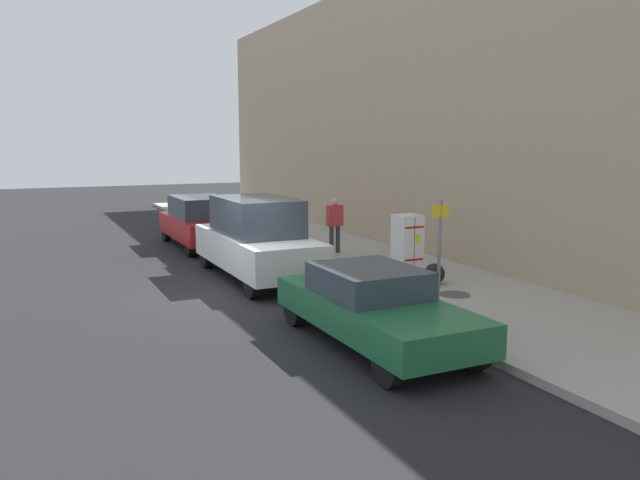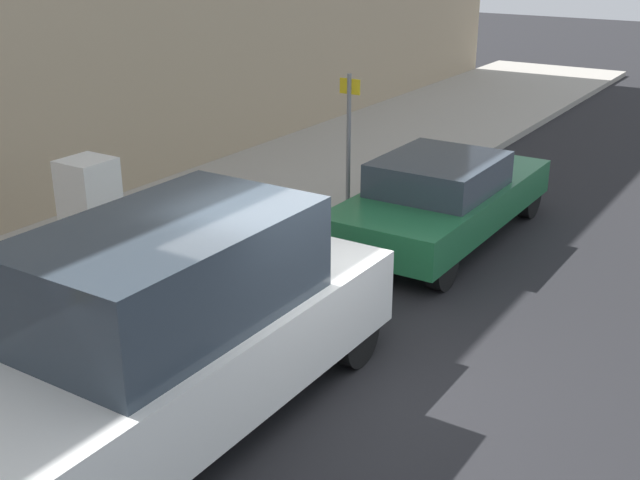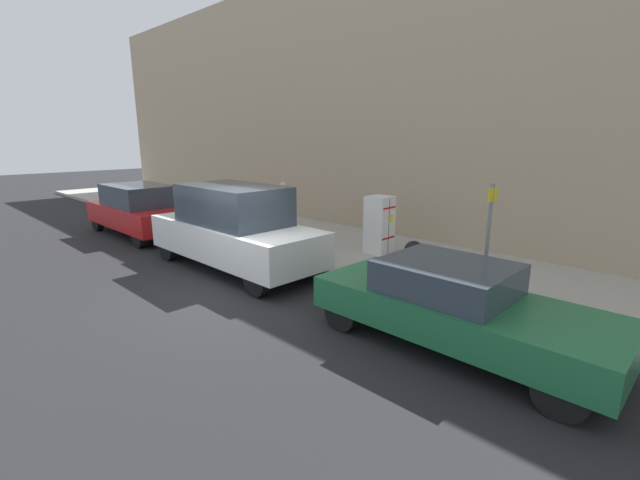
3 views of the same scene
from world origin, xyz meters
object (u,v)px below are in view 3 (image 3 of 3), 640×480
object	(u,v)px
pedestrian_walking_far	(284,203)
parked_sedan_green	(456,305)
street_sign_post	(488,239)
fire_hydrant	(222,221)
trash_bag	(414,250)
parked_suv_red	(139,209)
discarded_refrigerator	(379,225)
parked_van_white	(234,228)

from	to	relation	value
pedestrian_walking_far	parked_sedan_green	xyz separation A→B (m)	(3.24, 7.89, -0.44)
street_sign_post	parked_sedan_green	size ratio (longest dim) A/B	0.51
street_sign_post	parked_sedan_green	xyz separation A→B (m)	(1.58, 0.23, -0.76)
fire_hydrant	trash_bag	distance (m)	6.60
trash_bag	pedestrian_walking_far	world-z (taller)	pedestrian_walking_far
parked_suv_red	parked_sedan_green	size ratio (longest dim) A/B	1.01
parked_suv_red	parked_sedan_green	world-z (taller)	parked_suv_red
fire_hydrant	parked_sedan_green	world-z (taller)	parked_sedan_green
parked_suv_red	discarded_refrigerator	bearing A→B (deg)	113.66
fire_hydrant	parked_sedan_green	size ratio (longest dim) A/B	0.17
trash_bag	parked_suv_red	distance (m)	9.48
fire_hydrant	parked_sedan_green	bearing A→B (deg)	79.46
trash_bag	fire_hydrant	bearing A→B (deg)	-74.78
parked_sedan_green	parked_van_white	bearing A→B (deg)	-90.00
discarded_refrigerator	pedestrian_walking_far	bearing A→B (deg)	-87.93
parked_suv_red	trash_bag	bearing A→B (deg)	111.47
discarded_refrigerator	street_sign_post	xyz separation A→B (m)	(1.81, 3.80, 0.53)
fire_hydrant	street_sign_post	bearing A→B (deg)	89.02
street_sign_post	trash_bag	size ratio (longest dim) A/B	4.61
fire_hydrant	parked_van_white	size ratio (longest dim) A/B	0.15
discarded_refrigerator	trash_bag	size ratio (longest dim) A/B	3.13
fire_hydrant	pedestrian_walking_far	size ratio (longest dim) A/B	0.46
street_sign_post	parked_van_white	bearing A→B (deg)	-74.90
parked_suv_red	parked_van_white	bearing A→B (deg)	90.00
parked_van_white	fire_hydrant	bearing A→B (deg)	-118.14
parked_suv_red	parked_van_white	world-z (taller)	parked_van_white
street_sign_post	discarded_refrigerator	bearing A→B (deg)	-115.40
fire_hydrant	parked_suv_red	distance (m)	3.01
pedestrian_walking_far	trash_bag	bearing A→B (deg)	-165.35
parked_van_white	trash_bag	bearing A→B (deg)	137.92
discarded_refrigerator	fire_hydrant	distance (m)	5.54
parked_sedan_green	trash_bag	bearing A→B (deg)	-139.64
fire_hydrant	parked_suv_red	size ratio (longest dim) A/B	0.17
street_sign_post	pedestrian_walking_far	world-z (taller)	street_sign_post
fire_hydrant	parked_suv_red	bearing A→B (deg)	-54.66
pedestrian_walking_far	parked_van_white	distance (m)	3.72
street_sign_post	parked_sedan_green	distance (m)	1.77
street_sign_post	trash_bag	world-z (taller)	street_sign_post
parked_suv_red	parked_van_white	size ratio (longest dim) A/B	0.91
parked_suv_red	fire_hydrant	bearing A→B (deg)	125.34
pedestrian_walking_far	parked_sedan_green	bearing A→B (deg)	169.76
trash_bag	pedestrian_walking_far	xyz separation A→B (m)	(0.22, -4.95, 0.75)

